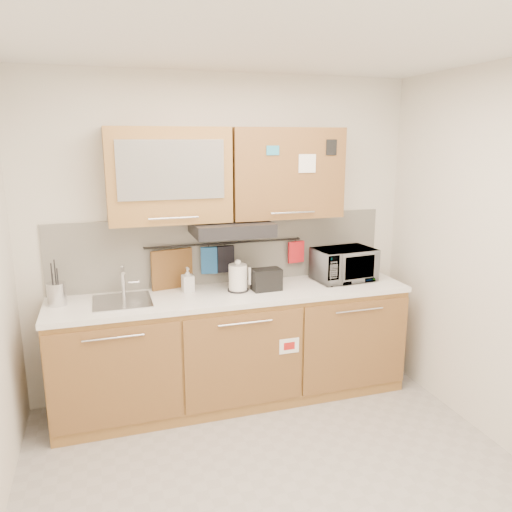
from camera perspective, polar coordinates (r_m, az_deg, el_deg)
floor at (r=3.35m, az=3.44°, el=-25.41°), size 3.20×3.20×0.00m
ceiling at (r=2.67m, az=4.29°, el=24.14°), size 3.20×3.20×0.00m
wall_back at (r=4.13m, az=-3.71°, el=2.14°), size 3.20×0.00×3.20m
base_cabinet at (r=4.12m, az=-2.48°, el=-10.97°), size 2.80×0.64×0.88m
countertop at (r=3.94m, az=-2.54°, el=-4.41°), size 2.82×0.62×0.04m
backsplash at (r=4.14m, az=-3.65°, el=0.75°), size 2.80×0.02×0.56m
upper_cabinets at (r=3.89m, az=-3.27°, el=9.34°), size 1.82×0.37×0.70m
range_hood at (r=3.87m, az=-2.85°, el=3.20°), size 0.60×0.46×0.10m
sink at (r=3.83m, az=-15.02°, el=-4.99°), size 0.42×0.40×0.26m
utensil_rail at (r=4.09m, az=-3.53°, el=1.46°), size 1.30×0.02×0.02m
utensil_crock at (r=3.88m, az=-21.81°, el=-4.01°), size 0.15×0.15×0.33m
kettle at (r=3.94m, az=-2.05°, el=-2.57°), size 0.19×0.17×0.26m
toaster at (r=3.96m, az=1.21°, el=-2.67°), size 0.23×0.14×0.17m
microwave at (r=4.29m, az=9.99°, el=-0.96°), size 0.52×0.38×0.27m
soap_bottle at (r=3.95m, az=-7.80°, el=-2.68°), size 0.09×0.10×0.19m
cutting_board at (r=4.05m, az=-9.54°, el=-2.14°), size 0.34×0.09×0.42m
oven_mitt at (r=4.08m, az=-5.38°, el=-0.49°), size 0.14×0.06×0.22m
dark_pouch at (r=4.10m, az=-3.50°, el=-0.35°), size 0.14×0.04×0.22m
pot_holder at (r=4.29m, az=4.60°, el=0.46°), size 0.15×0.05×0.18m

